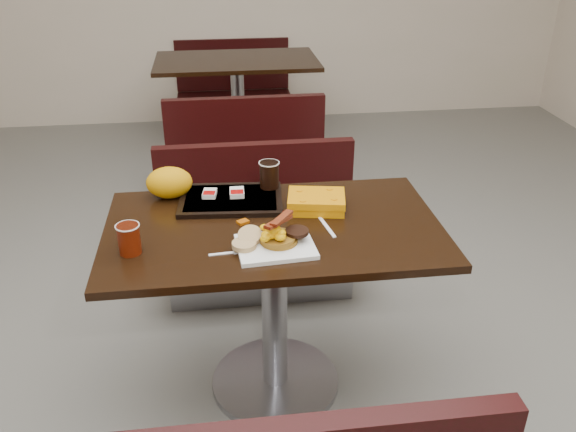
{
  "coord_description": "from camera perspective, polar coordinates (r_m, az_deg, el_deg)",
  "views": [
    {
      "loc": [
        -0.19,
        -1.87,
        1.77
      ],
      "look_at": [
        0.04,
        -0.07,
        0.82
      ],
      "focal_mm": 37.31,
      "sensor_mm": 36.0,
      "label": 1
    }
  ],
  "objects": [
    {
      "name": "floor",
      "position": [
        2.58,
        -1.2,
        -15.67
      ],
      "size": [
        6.0,
        7.0,
        0.01
      ],
      "primitive_type": "cube",
      "color": "slate",
      "rests_on": "ground"
    },
    {
      "name": "condiment_ketchup",
      "position": [
        2.22,
        -1.02,
        0.38
      ],
      "size": [
        0.05,
        0.04,
        0.01
      ],
      "primitive_type": "cube",
      "rotation": [
        0.0,
        0.0,
        0.24
      ],
      "color": "#8C0504",
      "rests_on": "table_near"
    },
    {
      "name": "scrambled_eggs",
      "position": [
        1.97,
        -1.42,
        -1.45
      ],
      "size": [
        0.09,
        0.08,
        0.05
      ],
      "primitive_type": "ellipsoid",
      "rotation": [
        0.0,
        0.0,
        -0.04
      ],
      "color": "yellow",
      "rests_on": "pancake_stack"
    },
    {
      "name": "fork",
      "position": [
        1.98,
        -6.4,
        -3.6
      ],
      "size": [
        0.11,
        0.03,
        0.0
      ],
      "primitive_type": null,
      "rotation": [
        0.0,
        0.0,
        0.09
      ],
      "color": "white",
      "rests_on": "table_near"
    },
    {
      "name": "bench_near_n",
      "position": [
        2.94,
        -2.76,
        -1.11
      ],
      "size": [
        1.0,
        0.46,
        0.72
      ],
      "primitive_type": null,
      "color": "black",
      "rests_on": "floor"
    },
    {
      "name": "bench_far_n",
      "position": [
        5.36,
        -5.17,
        12.25
      ],
      "size": [
        1.0,
        0.46,
        0.72
      ],
      "primitive_type": null,
      "color": "black",
      "rests_on": "floor"
    },
    {
      "name": "paper_bag",
      "position": [
        2.37,
        -11.24,
        3.15
      ],
      "size": [
        0.19,
        0.15,
        0.12
      ],
      "primitive_type": "ellipsoid",
      "rotation": [
        0.0,
        0.0,
        -0.12
      ],
      "color": "orange",
      "rests_on": "table_near"
    },
    {
      "name": "table_near",
      "position": [
        2.34,
        -1.29,
        -8.98
      ],
      "size": [
        1.2,
        0.7,
        0.75
      ],
      "primitive_type": null,
      "color": "black",
      "rests_on": "floor"
    },
    {
      "name": "bacon_strips",
      "position": [
        1.97,
        -0.92,
        -0.48
      ],
      "size": [
        0.14,
        0.15,
        0.01
      ],
      "primitive_type": null,
      "rotation": [
        0.0,
        0.0,
        0.91
      ],
      "color": "#450E04",
      "rests_on": "scrambled_eggs"
    },
    {
      "name": "platter",
      "position": [
        1.99,
        -1.19,
        -2.93
      ],
      "size": [
        0.27,
        0.22,
        0.02
      ],
      "primitive_type": "cube",
      "rotation": [
        0.0,
        0.0,
        0.08
      ],
      "color": "white",
      "rests_on": "table_near"
    },
    {
      "name": "clamshell",
      "position": [
        2.25,
        2.71,
        1.36
      ],
      "size": [
        0.24,
        0.19,
        0.06
      ],
      "primitive_type": "cube",
      "rotation": [
        0.0,
        0.0,
        -0.18
      ],
      "color": "#CD7803",
      "rests_on": "table_near"
    },
    {
      "name": "condiment_syrup",
      "position": [
        2.16,
        -4.32,
        -0.56
      ],
      "size": [
        0.05,
        0.04,
        0.01
      ],
      "primitive_type": "cube",
      "rotation": [
        0.0,
        0.0,
        0.5
      ],
      "color": "#A34706",
      "rests_on": "table_near"
    },
    {
      "name": "knife",
      "position": [
        2.13,
        3.74,
        -1.06
      ],
      "size": [
        0.04,
        0.15,
        0.0
      ],
      "primitive_type": "cube",
      "rotation": [
        0.0,
        0.0,
        -1.4
      ],
      "color": "white",
      "rests_on": "table_near"
    },
    {
      "name": "muffin_top",
      "position": [
        2.01,
        -3.65,
        -1.87
      ],
      "size": [
        0.1,
        0.1,
        0.05
      ],
      "primitive_type": "cylinder",
      "rotation": [
        0.38,
        0.0,
        -0.29
      ],
      "color": "tan",
      "rests_on": "platter"
    },
    {
      "name": "bench_far_s",
      "position": [
        4.03,
        -4.21,
        7.05
      ],
      "size": [
        1.0,
        0.46,
        0.72
      ],
      "primitive_type": null,
      "color": "black",
      "rests_on": "floor"
    },
    {
      "name": "muffin_bottom",
      "position": [
        1.98,
        -4.2,
        -2.74
      ],
      "size": [
        0.1,
        0.1,
        0.02
      ],
      "primitive_type": "cylinder",
      "rotation": [
        0.0,
        0.0,
        0.26
      ],
      "color": "tan",
      "rests_on": "platter"
    },
    {
      "name": "hashbrown_sleeve_left",
      "position": [
        2.33,
        -7.47,
        2.14
      ],
      "size": [
        0.06,
        0.07,
        0.02
      ],
      "primitive_type": "cube",
      "rotation": [
        0.0,
        0.0,
        -0.14
      ],
      "color": "silver",
      "rests_on": "tray"
    },
    {
      "name": "coffee_cup_far",
      "position": [
        2.37,
        -1.8,
        3.96
      ],
      "size": [
        0.09,
        0.09,
        0.1
      ],
      "primitive_type": "cylinder",
      "rotation": [
        0.0,
        0.0,
        -0.29
      ],
      "color": "black",
      "rests_on": "tray"
    },
    {
      "name": "coffee_cup_near",
      "position": [
        2.02,
        -14.91,
        -2.14
      ],
      "size": [
        0.08,
        0.08,
        0.1
      ],
      "primitive_type": "cylinder",
      "rotation": [
        0.0,
        0.0,
        -0.08
      ],
      "color": "maroon",
      "rests_on": "table_near"
    },
    {
      "name": "pancake_stack",
      "position": [
        2.0,
        -0.86,
        -2.16
      ],
      "size": [
        0.14,
        0.14,
        0.03
      ],
      "primitive_type": "cylinder",
      "rotation": [
        0.0,
        0.0,
        0.15
      ],
      "color": "#865A16",
      "rests_on": "platter"
    },
    {
      "name": "table_far",
      "position": [
        4.69,
        -4.76,
        10.19
      ],
      "size": [
        1.2,
        0.7,
        0.75
      ],
      "primitive_type": null,
      "color": "black",
      "rests_on": "floor"
    },
    {
      "name": "tray",
      "position": [
        2.32,
        -5.46,
        1.57
      ],
      "size": [
        0.41,
        0.31,
        0.02
      ],
      "primitive_type": "cube",
      "rotation": [
        0.0,
        0.0,
        -0.08
      ],
      "color": "black",
      "rests_on": "table_near"
    },
    {
      "name": "hashbrown_sleeve_right",
      "position": [
        2.33,
        -4.89,
        2.24
      ],
      "size": [
        0.06,
        0.08,
        0.02
      ],
      "primitive_type": "cube",
      "rotation": [
        0.0,
        0.0,
        -0.03
      ],
      "color": "silver",
      "rests_on": "tray"
    },
    {
      "name": "sausage_patty",
      "position": [
        2.0,
        0.87,
        -1.49
      ],
      "size": [
        0.09,
        0.09,
        0.01
      ],
      "primitive_type": "cylinder",
      "rotation": [
        0.0,
        0.0,
        -0.17
      ],
      "color": "black",
      "rests_on": "pancake_stack"
    }
  ]
}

